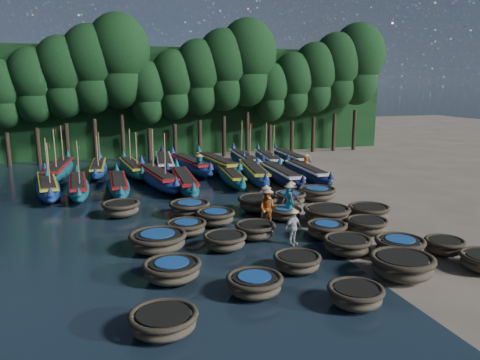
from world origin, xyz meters
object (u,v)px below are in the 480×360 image
object	(u,v)px
coracle_17	(285,213)
coracle_19	(369,212)
coracle_15	(186,227)
coracle_6	(297,262)
coracle_16	(215,217)
coracle_13	(327,230)
coracle_7	(347,245)
coracle_8	(400,246)
long_boat_12	(164,163)
long_boat_15	(244,159)
coracle_9	(445,246)
fisherman_0	(266,202)
long_boat_11	(132,168)
fisherman_3	(291,198)
long_boat_14	(217,164)
coracle_14	(367,225)
coracle_10	(158,241)
coracle_5	(172,270)
long_boat_9	(59,170)
coracle_0	(164,321)
coracle_11	(225,241)
coracle_21	(190,208)
long_boat_8	(306,172)
long_boat_10	(98,169)
long_boat_13	(190,165)
coracle_23	(290,198)
long_boat_1	(78,186)
fisherman_4	(293,226)
coracle_24	(317,193)
long_boat_3	(157,178)
coracle_12	(255,230)
coracle_18	(327,214)
fisherman_6	(306,164)
coracle_22	(258,203)
fisherman_2	(268,208)
fisherman_1	(289,201)
long_boat_16	(268,159)
fisherman_5	(200,166)
coracle_3	(402,265)
coracle_2	(356,295)
long_boat_5	(231,176)
long_boat_7	(280,175)
coracle_20	(121,208)
long_boat_17	(290,158)

from	to	relation	value
coracle_17	coracle_19	bearing A→B (deg)	-16.18
coracle_15	coracle_6	bearing A→B (deg)	-59.62
coracle_16	coracle_13	bearing A→B (deg)	-38.95
coracle_7	coracle_8	size ratio (longest dim) A/B	1.03
long_boat_12	long_boat_15	bearing A→B (deg)	6.54
coracle_7	coracle_15	distance (m)	7.19
coracle_9	fisherman_0	size ratio (longest dim) A/B	0.96
long_boat_11	fisherman_3	size ratio (longest dim) A/B	4.12
coracle_13	long_boat_14	world-z (taller)	long_boat_14
coracle_15	coracle_14	bearing A→B (deg)	-15.18
coracle_10	coracle_5	bearing A→B (deg)	-88.58
long_boat_9	coracle_0	bearing A→B (deg)	-73.95
coracle_11	coracle_21	distance (m)	5.34
coracle_11	long_boat_8	xyz separation A→B (m)	(9.37, 11.90, 0.15)
coracle_14	long_boat_14	world-z (taller)	long_boat_14
long_boat_10	long_boat_13	xyz separation A→B (m)	(6.77, -0.96, 0.10)
coracle_23	long_boat_10	bearing A→B (deg)	129.29
long_boat_1	fisherman_4	xyz separation A→B (m)	(8.99, -12.46, 0.33)
coracle_24	long_boat_13	size ratio (longest dim) A/B	0.26
long_boat_3	coracle_5	bearing A→B (deg)	-103.69
coracle_12	coracle_19	world-z (taller)	coracle_19
coracle_15	coracle_18	xyz separation A→B (m)	(6.99, -0.23, 0.08)
fisherman_6	fisherman_4	bearing A→B (deg)	168.79
coracle_22	coracle_16	bearing A→B (deg)	-148.98
coracle_0	coracle_24	bearing A→B (deg)	48.50
coracle_16	long_boat_3	size ratio (longest dim) A/B	0.24
coracle_17	fisherman_2	size ratio (longest dim) A/B	0.91
coracle_5	long_boat_3	xyz separation A→B (m)	(1.54, 15.40, 0.19)
coracle_12	coracle_14	world-z (taller)	coracle_12
coracle_24	fisherman_1	bearing A→B (deg)	-134.73
long_boat_16	fisherman_5	distance (m)	7.38
long_boat_13	fisherman_3	bearing A→B (deg)	-87.12
fisherman_6	coracle_15	bearing A→B (deg)	151.18
coracle_22	fisherman_5	xyz separation A→B (m)	(-1.03, 9.63, 0.40)
long_boat_10	fisherman_6	distance (m)	15.60
coracle_3	coracle_9	xyz separation A→B (m)	(3.12, 1.48, -0.11)
coracle_2	coracle_17	size ratio (longest dim) A/B	1.18
coracle_24	fisherman_4	bearing A→B (deg)	-123.93
coracle_6	coracle_11	distance (m)	3.55
coracle_0	coracle_8	distance (m)	10.37
long_boat_10	fisherman_3	size ratio (longest dim) A/B	3.81
long_boat_13	fisherman_5	world-z (taller)	fisherman_5
long_boat_5	coracle_7	bearing A→B (deg)	-82.58
long_boat_7	long_boat_13	bearing A→B (deg)	134.30
coracle_20	long_boat_5	distance (m)	9.79
coracle_13	long_boat_17	size ratio (longest dim) A/B	0.22
fisherman_1	coracle_16	bearing A→B (deg)	71.80
coracle_24	fisherman_3	world-z (taller)	fisherman_3
fisherman_3	coracle_11	bearing A→B (deg)	-143.16
coracle_20	long_boat_10	distance (m)	11.93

